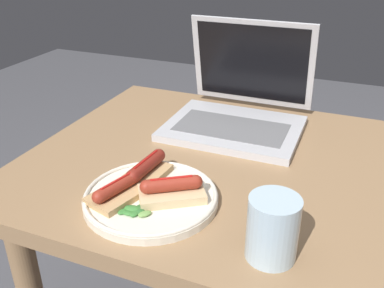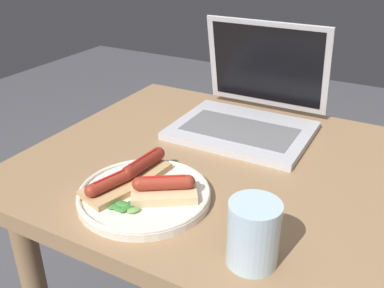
% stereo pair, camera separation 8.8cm
% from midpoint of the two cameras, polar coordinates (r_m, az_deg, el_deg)
% --- Properties ---
extents(desk, '(1.04, 0.73, 0.74)m').
position_cam_midpoint_polar(desk, '(0.98, 11.96, -9.10)').
color(desk, '#93704C').
rests_on(desk, ground_plane).
extents(laptop, '(0.33, 0.31, 0.25)m').
position_cam_midpoint_polar(laptop, '(1.09, 9.93, 4.33)').
color(laptop, '#B7B7BC').
rests_on(laptop, desk).
extents(plate, '(0.25, 0.25, 0.02)m').
position_cam_midpoint_polar(plate, '(0.81, -3.26, -6.83)').
color(plate, silver).
rests_on(plate, desk).
extents(sausage_toast_left, '(0.14, 0.12, 0.04)m').
position_cam_midpoint_polar(sausage_toast_left, '(0.78, -0.56, -6.05)').
color(sausage_toast_left, '#D6B784').
rests_on(sausage_toast_left, plate).
extents(sausage_toast_middle, '(0.08, 0.12, 0.04)m').
position_cam_midpoint_polar(sausage_toast_middle, '(0.85, -3.51, -3.12)').
color(sausage_toast_middle, tan).
rests_on(sausage_toast_middle, plate).
extents(sausage_toast_right, '(0.10, 0.13, 0.04)m').
position_cam_midpoint_polar(sausage_toast_right, '(0.80, -7.51, -5.65)').
color(sausage_toast_right, tan).
rests_on(sausage_toast_right, plate).
extents(salad_pile, '(0.06, 0.04, 0.01)m').
position_cam_midpoint_polar(salad_pile, '(0.76, -5.68, -8.45)').
color(salad_pile, '#387A33').
rests_on(salad_pile, plate).
extents(drinking_glass, '(0.08, 0.08, 0.10)m').
position_cam_midpoint_polar(drinking_glass, '(0.66, 12.07, -11.71)').
color(drinking_glass, silver).
rests_on(drinking_glass, desk).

